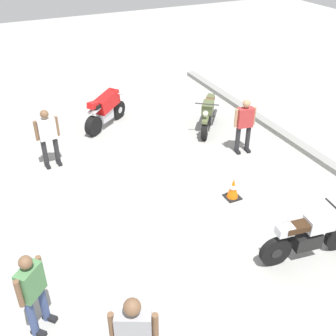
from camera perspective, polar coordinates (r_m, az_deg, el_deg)
ground_plane at (r=10.17m, az=-1.41°, el=-3.02°), size 40.00×40.00×0.00m
curb_edge at (r=12.41m, az=18.41°, el=2.66°), size 14.00×0.30×0.15m
motorcycle_red_sportbike at (r=13.09m, az=-8.67°, el=8.17°), size 1.33×1.67×1.14m
motorcycle_silver_cruiser at (r=8.50m, az=19.08°, el=-8.94°), size 0.73×2.09×1.09m
motorcycle_olive_vintage at (r=12.86m, az=5.61°, el=7.41°), size 1.65×1.30×1.07m
person_in_white_shirt at (r=11.13m, az=-16.39°, el=4.43°), size 0.33×0.63×1.61m
person_in_green_shirt at (r=6.97m, az=-18.36°, el=-15.78°), size 0.53×0.53×1.57m
person_in_red_shirt at (r=11.56m, az=10.60°, el=6.15°), size 0.37×0.62×1.57m
traffic_cone at (r=9.87m, az=9.05°, el=-2.86°), size 0.36×0.36×0.53m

